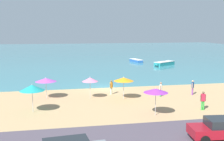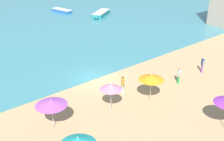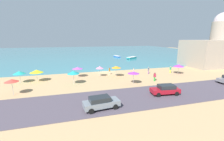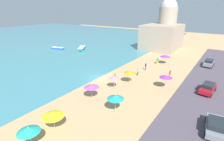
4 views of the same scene
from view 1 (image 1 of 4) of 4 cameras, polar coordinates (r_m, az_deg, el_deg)
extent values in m
plane|color=tan|center=(35.74, -1.69, -3.55)|extent=(160.00, 160.00, 0.00)
cube|color=teal|center=(89.99, -7.36, 3.64)|extent=(150.00, 110.00, 0.05)
cylinder|color=#B2B2B7|center=(29.82, 2.37, -3.97)|extent=(0.05, 0.05, 2.03)
cone|color=orange|center=(29.59, 2.38, -1.78)|extent=(2.10, 2.10, 0.39)
sphere|color=silver|center=(29.55, 2.39, -1.36)|extent=(0.08, 0.08, 0.08)
cylinder|color=#B2B2B7|center=(24.61, 8.82, -6.69)|extent=(0.05, 0.05, 2.07)
cone|color=purple|center=(24.34, 8.88, -4.05)|extent=(2.10, 2.10, 0.35)
sphere|color=silver|center=(24.30, 8.89, -3.57)|extent=(0.08, 0.08, 0.08)
cylinder|color=#B2B2B7|center=(30.20, -4.46, -3.94)|extent=(0.05, 0.05, 1.92)
cone|color=pink|center=(29.97, -4.48, -1.83)|extent=(1.71, 1.71, 0.43)
sphere|color=silver|center=(29.93, -4.49, -1.37)|extent=(0.08, 0.08, 0.08)
cylinder|color=#B2B2B7|center=(26.23, -15.82, -6.03)|extent=(0.05, 0.05, 2.02)
cone|color=teal|center=(25.95, -15.93, -3.38)|extent=(2.20, 2.20, 0.55)
sphere|color=silver|center=(25.89, -15.96, -2.72)|extent=(0.08, 0.08, 0.08)
cylinder|color=#B2B2B7|center=(30.91, -13.22, -3.86)|extent=(0.05, 0.05, 1.92)
cone|color=#A64BB3|center=(30.70, -13.29, -1.85)|extent=(2.25, 2.25, 0.38)
sphere|color=silver|center=(30.66, -13.30, -1.44)|extent=(0.08, 0.08, 0.08)
cylinder|color=green|center=(27.33, 17.78, -6.80)|extent=(0.14, 0.14, 0.85)
cylinder|color=green|center=(27.41, 18.11, -6.77)|extent=(0.14, 0.14, 0.85)
cube|color=#C82642|center=(27.19, 18.02, -5.23)|extent=(0.36, 0.22, 0.68)
sphere|color=brown|center=(27.08, 18.06, -4.27)|extent=(0.22, 0.22, 0.22)
cylinder|color=brown|center=(27.08, 17.57, -5.37)|extent=(0.09, 0.09, 0.61)
cylinder|color=brown|center=(27.31, 18.45, -5.29)|extent=(0.09, 0.09, 0.61)
cylinder|color=green|center=(31.59, 9.83, -4.56)|extent=(0.14, 0.14, 0.77)
cylinder|color=green|center=(31.76, 9.88, -4.49)|extent=(0.14, 0.14, 0.77)
cube|color=silver|center=(31.53, 9.89, -3.30)|extent=(0.37, 0.42, 0.61)
sphere|color=#966D55|center=(31.45, 9.91, -2.52)|extent=(0.22, 0.22, 0.22)
cylinder|color=#966D55|center=(31.31, 9.81, -3.47)|extent=(0.09, 0.09, 0.55)
cylinder|color=#966D55|center=(31.77, 9.96, -3.30)|extent=(0.09, 0.09, 0.55)
cylinder|color=purple|center=(33.11, 15.98, -4.13)|extent=(0.14, 0.14, 0.81)
cylinder|color=purple|center=(33.28, 16.05, -4.07)|extent=(0.14, 0.14, 0.81)
cube|color=navy|center=(33.05, 16.07, -2.87)|extent=(0.40, 0.42, 0.64)
sphere|color=tan|center=(32.97, 16.10, -2.10)|extent=(0.22, 0.22, 0.22)
cylinder|color=tan|center=(32.83, 15.97, -3.03)|extent=(0.09, 0.09, 0.58)
cylinder|color=tan|center=(33.29, 16.16, -2.88)|extent=(0.09, 0.09, 0.58)
cylinder|color=white|center=(32.26, -0.07, -4.15)|extent=(0.14, 0.14, 0.78)
cylinder|color=white|center=(32.10, -0.20, -4.22)|extent=(0.14, 0.14, 0.78)
cube|color=orange|center=(32.04, -0.13, -2.97)|extent=(0.39, 0.42, 0.61)
sphere|color=brown|center=(31.95, -0.13, -2.21)|extent=(0.22, 0.22, 0.22)
cylinder|color=brown|center=(32.26, 0.04, -2.98)|extent=(0.09, 0.09, 0.55)
cylinder|color=brown|center=(31.83, -0.30, -3.14)|extent=(0.09, 0.09, 0.55)
cube|color=maroon|center=(20.53, 21.24, -11.31)|extent=(4.34, 2.18, 0.61)
cube|color=#1E2328|center=(20.44, 21.86, -9.73)|extent=(2.49, 1.77, 0.55)
cylinder|color=black|center=(19.37, 18.37, -13.31)|extent=(0.66, 0.29, 0.64)
cylinder|color=black|center=(20.78, 16.60, -11.73)|extent=(0.66, 0.29, 0.64)
cube|color=teal|center=(58.59, 10.59, 1.40)|extent=(5.03, 4.02, 0.70)
cube|color=teal|center=(56.45, 9.00, 1.25)|extent=(0.86, 1.00, 0.42)
cube|color=silver|center=(58.54, 10.60, 1.78)|extent=(5.08, 4.09, 0.08)
cube|color=#2759A3|center=(63.63, 4.93, 1.99)|extent=(2.09, 4.40, 0.54)
cube|color=#2759A3|center=(65.68, 3.99, 2.25)|extent=(0.78, 0.57, 0.32)
cube|color=silver|center=(63.60, 4.93, 2.27)|extent=(2.17, 4.41, 0.08)
camera|label=2|loc=(17.75, -43.63, 22.01)|focal=45.00mm
camera|label=3|loc=(3.54, -136.70, 8.89)|focal=24.00mm
camera|label=4|loc=(24.38, -64.93, 16.67)|focal=28.00mm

